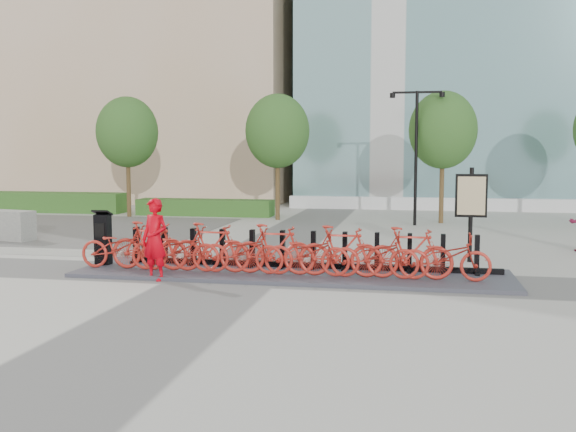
% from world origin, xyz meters
% --- Properties ---
extents(ground, '(120.00, 120.00, 0.00)m').
position_xyz_m(ground, '(0.00, 0.00, 0.00)').
color(ground, '#A3A49C').
extents(gravel_patch, '(14.00, 14.00, 0.00)m').
position_xyz_m(gravel_patch, '(-10.00, 7.00, 0.01)').
color(gravel_patch, '#454442').
rests_on(gravel_patch, ground).
extents(hedge_a, '(10.00, 1.40, 0.90)m').
position_xyz_m(hedge_a, '(-14.00, 13.50, 0.45)').
color(hedge_a, '#254E18').
rests_on(hedge_a, ground).
extents(hedge_b, '(6.00, 1.20, 0.70)m').
position_xyz_m(hedge_b, '(-5.00, 13.20, 0.35)').
color(hedge_b, '#254E18').
rests_on(hedge_b, ground).
extents(tree_0, '(2.60, 2.60, 5.10)m').
position_xyz_m(tree_0, '(-8.00, 12.00, 3.59)').
color(tree_0, brown).
rests_on(tree_0, ground).
extents(tree_1, '(2.60, 2.60, 5.10)m').
position_xyz_m(tree_1, '(-1.50, 12.00, 3.59)').
color(tree_1, brown).
rests_on(tree_1, ground).
extents(tree_2, '(2.60, 2.60, 5.10)m').
position_xyz_m(tree_2, '(5.00, 12.00, 3.59)').
color(tree_2, brown).
rests_on(tree_2, ground).
extents(streetlamp, '(2.00, 0.20, 5.00)m').
position_xyz_m(streetlamp, '(4.00, 11.00, 3.13)').
color(streetlamp, black).
rests_on(streetlamp, ground).
extents(dock_pad, '(9.60, 2.40, 0.08)m').
position_xyz_m(dock_pad, '(1.30, 0.30, 0.04)').
color(dock_pad, '#3F404A').
rests_on(dock_pad, ground).
extents(dock_rail_posts, '(8.02, 0.50, 0.85)m').
position_xyz_m(dock_rail_posts, '(1.36, 0.77, 0.51)').
color(dock_rail_posts, black).
rests_on(dock_rail_posts, dock_pad).
extents(bike_0, '(1.87, 0.65, 0.98)m').
position_xyz_m(bike_0, '(-2.60, -0.05, 0.57)').
color(bike_0, '#B3271C').
rests_on(bike_0, dock_pad).
extents(bike_1, '(1.81, 0.51, 1.09)m').
position_xyz_m(bike_1, '(-1.88, -0.05, 0.62)').
color(bike_1, '#B3271C').
rests_on(bike_1, dock_pad).
extents(bike_2, '(1.87, 0.65, 0.98)m').
position_xyz_m(bike_2, '(-1.16, -0.05, 0.57)').
color(bike_2, '#B3271C').
rests_on(bike_2, dock_pad).
extents(bike_3, '(1.81, 0.51, 1.09)m').
position_xyz_m(bike_3, '(-0.44, -0.05, 0.62)').
color(bike_3, '#B3271C').
rests_on(bike_3, dock_pad).
extents(bike_4, '(1.87, 0.65, 0.98)m').
position_xyz_m(bike_4, '(0.28, -0.05, 0.57)').
color(bike_4, '#B3271C').
rests_on(bike_4, dock_pad).
extents(bike_5, '(1.81, 0.51, 1.09)m').
position_xyz_m(bike_5, '(1.00, -0.05, 0.62)').
color(bike_5, '#B3271C').
rests_on(bike_5, dock_pad).
extents(bike_6, '(1.87, 0.65, 0.98)m').
position_xyz_m(bike_6, '(1.72, -0.05, 0.57)').
color(bike_6, '#B3271C').
rests_on(bike_6, dock_pad).
extents(bike_7, '(1.81, 0.51, 1.09)m').
position_xyz_m(bike_7, '(2.44, -0.05, 0.62)').
color(bike_7, '#B3271C').
rests_on(bike_7, dock_pad).
extents(bike_8, '(1.87, 0.65, 0.98)m').
position_xyz_m(bike_8, '(3.16, -0.05, 0.57)').
color(bike_8, '#B3271C').
rests_on(bike_8, dock_pad).
extents(bike_9, '(1.81, 0.51, 1.09)m').
position_xyz_m(bike_9, '(3.88, -0.05, 0.62)').
color(bike_9, '#B3271C').
rests_on(bike_9, dock_pad).
extents(bike_10, '(1.87, 0.65, 0.98)m').
position_xyz_m(bike_10, '(4.60, -0.05, 0.57)').
color(bike_10, '#B3271C').
rests_on(bike_10, dock_pad).
extents(kiosk, '(0.41, 0.35, 1.30)m').
position_xyz_m(kiosk, '(-3.23, 0.38, 0.70)').
color(kiosk, black).
rests_on(kiosk, dock_pad).
extents(worker_red, '(0.74, 0.60, 1.75)m').
position_xyz_m(worker_red, '(-1.43, -0.80, 0.87)').
color(worker_red, '#C9000E').
rests_on(worker_red, ground).
extents(jersey_barrier, '(2.48, 1.11, 0.93)m').
position_xyz_m(jersey_barrier, '(-8.79, 4.37, 0.46)').
color(jersey_barrier, '#A1A094').
rests_on(jersey_barrier, ground).
extents(map_sign, '(0.77, 0.16, 2.35)m').
position_xyz_m(map_sign, '(5.34, 2.87, 1.55)').
color(map_sign, black).
rests_on(map_sign, ground).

